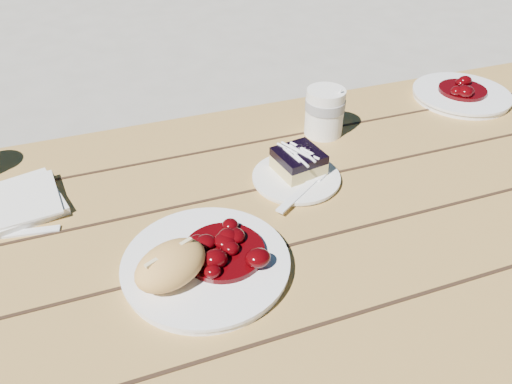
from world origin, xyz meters
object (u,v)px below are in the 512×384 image
object	(u,v)px
main_plate	(206,265)
bread_roll	(171,265)
dessert_plate	(296,178)
second_plate	(461,95)
picnic_table	(235,289)
blueberry_cake	(299,161)
coffee_cup	(325,112)

from	to	relation	value
main_plate	bread_roll	xyz separation A→B (m)	(-0.05, -0.02, 0.04)
dessert_plate	second_plate	size ratio (longest dim) A/B	0.71
bread_roll	dessert_plate	bearing A→B (deg)	33.88
main_plate	second_plate	xyz separation A→B (m)	(0.74, 0.35, 0.00)
picnic_table	second_plate	distance (m)	0.74
blueberry_cake	second_plate	distance (m)	0.54
main_plate	picnic_table	bearing A→B (deg)	50.68
picnic_table	blueberry_cake	size ratio (longest dim) A/B	21.36
dessert_plate	second_plate	xyz separation A→B (m)	(0.52, 0.18, 0.00)
blueberry_cake	bread_roll	bearing A→B (deg)	-154.41
dessert_plate	blueberry_cake	world-z (taller)	blueberry_cake
main_plate	second_plate	world-z (taller)	same
second_plate	blueberry_cake	bearing A→B (deg)	-161.85
coffee_cup	second_plate	size ratio (longest dim) A/B	0.45
bread_roll	blueberry_cake	bearing A→B (deg)	35.00
coffee_cup	main_plate	bearing A→B (deg)	-138.29
picnic_table	dessert_plate	distance (m)	0.24
main_plate	second_plate	size ratio (longest dim) A/B	1.11
main_plate	dessert_plate	world-z (taller)	main_plate
picnic_table	bread_roll	bearing A→B (deg)	-140.01
bread_roll	second_plate	size ratio (longest dim) A/B	0.50
dessert_plate	coffee_cup	distance (m)	0.20
picnic_table	second_plate	bearing A→B (deg)	21.46
coffee_cup	second_plate	distance (m)	0.40
blueberry_cake	coffee_cup	size ratio (longest dim) A/B	0.91
dessert_plate	blueberry_cake	bearing A→B (deg)	56.31
blueberry_cake	coffee_cup	distance (m)	0.17
picnic_table	coffee_cup	bearing A→B (deg)	39.04
picnic_table	main_plate	bearing A→B (deg)	-129.32
coffee_cup	second_plate	bearing A→B (deg)	5.48
main_plate	dessert_plate	bearing A→B (deg)	36.78
bread_roll	second_plate	bearing A→B (deg)	24.80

